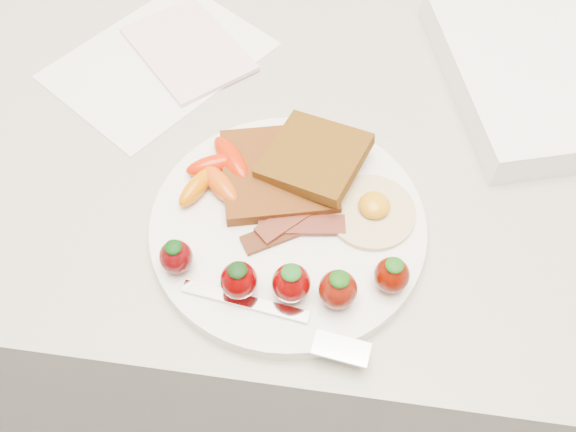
# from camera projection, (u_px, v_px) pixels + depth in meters

# --- Properties ---
(counter) EXTENTS (2.00, 0.60, 0.90)m
(counter) POSITION_uv_depth(u_px,v_px,m) (314.00, 302.00, 1.09)
(counter) COLOR gray
(counter) RESTS_ON ground
(plate) EXTENTS (0.27, 0.27, 0.02)m
(plate) POSITION_uv_depth(u_px,v_px,m) (288.00, 227.00, 0.63)
(plate) COLOR white
(plate) RESTS_ON counter
(toast_lower) EXTENTS (0.14, 0.14, 0.01)m
(toast_lower) POSITION_uv_depth(u_px,v_px,m) (278.00, 172.00, 0.65)
(toast_lower) COLOR #491A09
(toast_lower) RESTS_ON plate
(toast_upper) EXTENTS (0.12, 0.12, 0.02)m
(toast_upper) POSITION_uv_depth(u_px,v_px,m) (314.00, 157.00, 0.64)
(toast_upper) COLOR #371907
(toast_upper) RESTS_ON toast_lower
(fried_egg) EXTENTS (0.10, 0.10, 0.02)m
(fried_egg) POSITION_uv_depth(u_px,v_px,m) (372.00, 210.00, 0.62)
(fried_egg) COLOR #F8E5CB
(fried_egg) RESTS_ON plate
(bacon_strips) EXTENTS (0.10, 0.09, 0.01)m
(bacon_strips) POSITION_uv_depth(u_px,v_px,m) (293.00, 224.00, 0.62)
(bacon_strips) COLOR black
(bacon_strips) RESTS_ON plate
(baby_carrots) EXTENTS (0.08, 0.10, 0.02)m
(baby_carrots) POSITION_uv_depth(u_px,v_px,m) (218.00, 172.00, 0.64)
(baby_carrots) COLOR #BF1C01
(baby_carrots) RESTS_ON plate
(strawberries) EXTENTS (0.23, 0.06, 0.04)m
(strawberries) POSITION_uv_depth(u_px,v_px,m) (290.00, 278.00, 0.57)
(strawberries) COLOR #4B0305
(strawberries) RESTS_ON plate
(fork) EXTENTS (0.17, 0.06, 0.00)m
(fork) POSITION_uv_depth(u_px,v_px,m) (288.00, 322.00, 0.56)
(fork) COLOR silver
(fork) RESTS_ON plate
(paper_sheet) EXTENTS (0.28, 0.30, 0.00)m
(paper_sheet) POSITION_uv_depth(u_px,v_px,m) (159.00, 60.00, 0.77)
(paper_sheet) COLOR white
(paper_sheet) RESTS_ON counter
(notepad) EXTENTS (0.18, 0.19, 0.01)m
(notepad) POSITION_uv_depth(u_px,v_px,m) (188.00, 49.00, 0.78)
(notepad) COLOR #EFB9C7
(notepad) RESTS_ON paper_sheet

